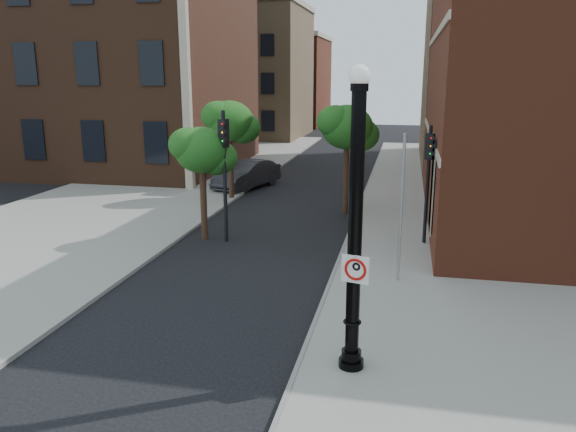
% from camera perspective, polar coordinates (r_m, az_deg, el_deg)
% --- Properties ---
extents(ground, '(120.00, 120.00, 0.00)m').
position_cam_1_polar(ground, '(12.54, -8.54, -14.30)').
color(ground, black).
rests_on(ground, ground).
extents(sidewalk_right, '(8.00, 60.00, 0.12)m').
position_cam_1_polar(sidewalk_right, '(21.21, 16.83, -2.57)').
color(sidewalk_right, gray).
rests_on(sidewalk_right, ground).
extents(sidewalk_left, '(10.00, 50.00, 0.12)m').
position_cam_1_polar(sidewalk_left, '(31.69, -12.55, 3.12)').
color(sidewalk_left, gray).
rests_on(sidewalk_left, ground).
extents(curb_edge, '(0.10, 60.00, 0.14)m').
position_cam_1_polar(curb_edge, '(21.21, 6.16, -2.00)').
color(curb_edge, gray).
rests_on(curb_edge, ground).
extents(victorian_building, '(18.60, 14.60, 17.95)m').
position_cam_1_polar(victorian_building, '(39.78, -19.21, 17.46)').
color(victorian_building, '#54311F').
rests_on(victorian_building, ground).
extents(bg_building_tan_a, '(12.00, 12.00, 12.00)m').
position_cam_1_polar(bg_building_tan_a, '(56.60, -4.62, 14.18)').
color(bg_building_tan_a, olive).
rests_on(bg_building_tan_a, ground).
extents(bg_building_red, '(12.00, 12.00, 10.00)m').
position_cam_1_polar(bg_building_red, '(70.15, -1.27, 13.39)').
color(bg_building_red, maroon).
rests_on(bg_building_red, ground).
extents(lamppost, '(0.52, 0.52, 6.13)m').
position_cam_1_polar(lamppost, '(10.96, 6.80, -2.44)').
color(lamppost, black).
rests_on(lamppost, ground).
extents(no_parking_sign, '(0.55, 0.17, 0.56)m').
position_cam_1_polar(no_parking_sign, '(10.98, 6.85, -5.38)').
color(no_parking_sign, white).
rests_on(no_parking_sign, ground).
extents(parked_car, '(2.92, 4.83, 1.50)m').
position_cam_1_polar(parked_car, '(30.26, -4.21, 4.25)').
color(parked_car, '#2D2E32').
rests_on(parked_car, ground).
extents(traffic_signal_left, '(0.38, 0.42, 4.74)m').
position_cam_1_polar(traffic_signal_left, '(20.06, -6.51, 6.20)').
color(traffic_signal_left, black).
rests_on(traffic_signal_left, ground).
extents(traffic_signal_right, '(0.33, 0.38, 4.27)m').
position_cam_1_polar(traffic_signal_right, '(20.05, 14.10, 4.93)').
color(traffic_signal_right, black).
rests_on(traffic_signal_right, ground).
extents(utility_pole, '(0.09, 0.09, 4.39)m').
position_cam_1_polar(utility_pole, '(16.20, 11.41, 0.49)').
color(utility_pole, '#999999').
rests_on(utility_pole, ground).
extents(street_tree_a, '(2.30, 2.08, 4.15)m').
position_cam_1_polar(street_tree_a, '(20.53, -8.66, 6.50)').
color(street_tree_a, '#352115').
rests_on(street_tree_a, ground).
extents(street_tree_b, '(2.65, 2.39, 4.77)m').
position_cam_1_polar(street_tree_b, '(27.04, -5.85, 9.46)').
color(street_tree_b, '#352115').
rests_on(street_tree_b, ground).
extents(street_tree_c, '(2.62, 2.37, 4.72)m').
position_cam_1_polar(street_tree_c, '(24.31, 6.10, 8.84)').
color(street_tree_c, '#352115').
rests_on(street_tree_c, ground).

